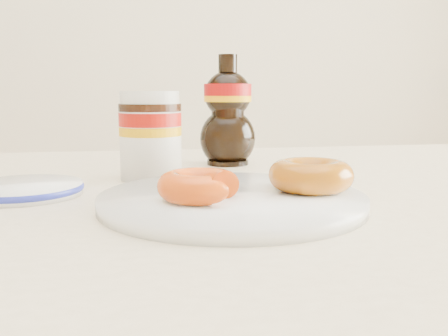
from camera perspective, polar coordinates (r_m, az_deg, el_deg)
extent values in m
cube|color=beige|center=(0.64, -3.82, -4.22)|extent=(1.40, 0.90, 0.04)
cylinder|color=#C6B28C|center=(1.31, 23.45, -15.30)|extent=(0.06, 0.06, 0.71)
cylinder|color=white|center=(0.54, 0.91, -3.69)|extent=(0.29, 0.29, 0.01)
torus|color=white|center=(0.54, 0.91, -3.59)|extent=(0.29, 0.29, 0.01)
torus|color=#D5480C|center=(0.51, -2.91, -2.03)|extent=(0.09, 0.09, 0.03)
torus|color=#934609|center=(0.57, 9.89, -0.82)|extent=(0.11, 0.11, 0.03)
cylinder|color=white|center=(0.72, -8.37, 2.89)|extent=(0.09, 0.09, 0.10)
cylinder|color=#8B0B05|center=(0.72, -8.43, 5.54)|extent=(0.09, 0.09, 0.02)
cylinder|color=#D89905|center=(0.72, -8.40, 4.21)|extent=(0.09, 0.09, 0.01)
cylinder|color=black|center=(0.72, -8.46, 6.87)|extent=(0.09, 0.09, 0.01)
cylinder|color=white|center=(0.72, -8.49, 7.87)|extent=(0.08, 0.08, 0.02)
cylinder|color=white|center=(0.65, -21.97, -2.28)|extent=(0.14, 0.14, 0.01)
torus|color=navy|center=(0.65, -21.98, -2.15)|extent=(0.14, 0.14, 0.01)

